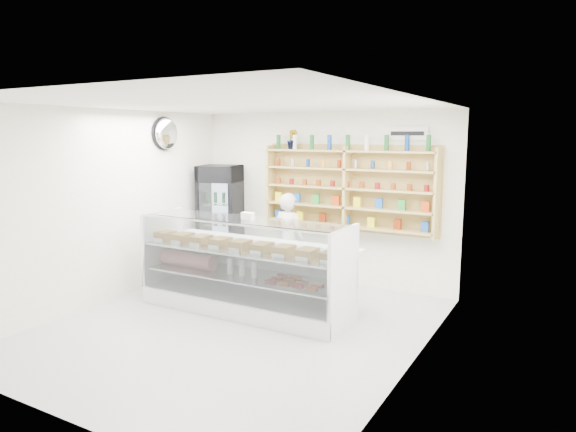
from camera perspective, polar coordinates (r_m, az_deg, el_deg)
The scene contains 8 objects.
room at distance 6.36m, azimuth -5.95°, elevation -0.35°, with size 5.00×5.00×5.00m.
display_counter at distance 7.20m, azimuth -4.77°, elevation -7.73°, with size 3.01×0.90×1.31m.
shop_worker at distance 8.23m, azimuth 0.07°, elevation -2.68°, with size 0.56×0.36×1.52m, color silver.
drinks_cooler at distance 9.20m, azimuth -7.47°, elevation -0.30°, with size 0.83×0.82×1.90m.
wall_shelving at distance 8.13m, azimuth 6.57°, elevation 3.06°, with size 2.84×0.28×1.33m.
potted_plant at distance 8.52m, azimuth 0.48°, elevation 8.51°, with size 0.18×0.14×0.32m, color #1E6626.
security_mirror at distance 8.58m, azimuth -13.34°, elevation 8.91°, with size 0.15×0.50×0.50m, color silver.
wall_sign at distance 7.91m, azimuth 13.14°, elevation 8.93°, with size 0.62×0.03×0.20m, color white.
Camera 1 is at (3.65, -5.11, 2.43)m, focal length 32.00 mm.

